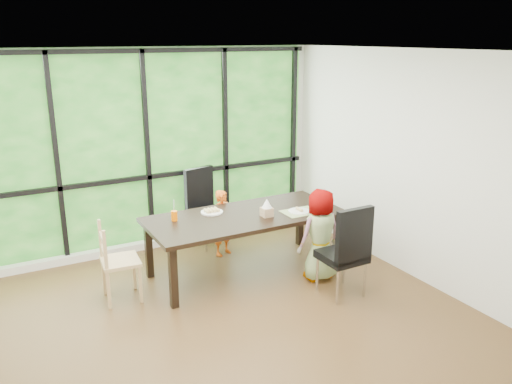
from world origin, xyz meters
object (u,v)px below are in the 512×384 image
Objects in this scene: plate_near at (299,211)px; orange_cup at (174,216)px; green_cup at (323,204)px; chair_end_beech at (120,261)px; child_toddler at (223,222)px; tissue_box at (267,212)px; chair_window_leather at (208,208)px; dining_table at (245,243)px; child_older at (320,235)px; plate_far at (212,212)px; chair_interior_leather at (342,250)px.

plate_near is 1.52m from orange_cup.
green_cup is at bearing -15.06° from orange_cup.
chair_end_beech is at bearing -166.25° from orange_cup.
tissue_box is (0.21, -0.81, 0.36)m from child_toddler.
chair_window_leather reaches higher than green_cup.
chair_window_leather is 8.07× the size of green_cup.
chair_window_leather is 1.45m from plate_near.
chair_window_leather is 1.67m from green_cup.
green_cup is (1.79, -0.48, 0.01)m from orange_cup.
child_older is at bearing -40.19° from dining_table.
plate_far is 2.03× the size of green_cup.
chair_window_leather is at bearing 118.11° from plate_near.
child_older is at bearing -92.54° from chair_interior_leather.
child_toddler is 1.38m from green_cup.
plate_far is 1.07m from plate_near.
chair_window_leather is at bearing 101.47° from tissue_box.
green_cup is 0.77m from tissue_box.
plate_far and plate_near have the same top height.
dining_table is 2.20× the size of chair_interior_leather.
orange_cup reaches higher than dining_table.
chair_window_leather is at bearing 92.16° from dining_table.
chair_end_beech is at bearing -160.52° from chair_window_leather.
chair_end_beech is at bearing -169.75° from plate_far.
child_toddler is 3.30× the size of plate_far.
chair_end_beech reaches higher than child_toddler.
plate_near is at bearing -80.05° from child_older.
child_toddler reaches higher than orange_cup.
child_older is at bearing -79.94° from plate_near.
green_cup is at bearing -129.47° from child_older.
child_toddler reaches higher than plate_far.
tissue_box is at bearing -97.45° from child_toddler.
chair_interior_leather is at bearing 87.72° from child_older.
plate_near is at bearing -7.09° from tissue_box.
child_older is 0.49m from green_cup.
plate_near is 0.34m from green_cup.
chair_interior_leather reaches higher than dining_table.
plate_far is (-0.32, -0.38, 0.31)m from child_toddler.
child_toddler is (0.04, -0.40, -0.09)m from chair_window_leather.
chair_interior_leather is 1.02m from tissue_box.
chair_interior_leather is 1.98m from orange_cup.
chair_window_leather and chair_interior_leather have the same top height.
tissue_box is (0.21, -0.17, 0.43)m from dining_table.
orange_cup is (-0.78, -0.83, 0.27)m from chair_window_leather.
child_older reaches higher than chair_end_beech.
green_cup is (0.97, -0.90, 0.37)m from child_toddler.
chair_window_leather is at bearing 46.59° from orange_cup.
chair_window_leather is 1.79m from child_older.
chair_interior_leather is at bearing -52.11° from plate_far.
tissue_box is (0.25, -1.21, 0.26)m from chair_window_leather.
chair_window_leather is at bearing 73.76° from child_toddler.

